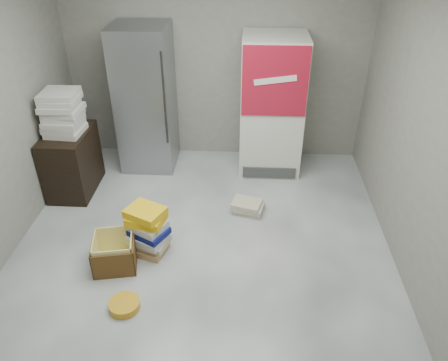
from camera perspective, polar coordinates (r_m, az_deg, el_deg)
ground at (r=4.49m, az=-3.25°, el=-11.69°), size 5.00×5.00×0.00m
room_shell at (r=3.49m, az=-4.17°, el=9.95°), size 4.04×5.04×2.82m
steel_fridge at (r=5.90m, az=-10.19°, el=10.39°), size 0.70×0.72×1.90m
coke_cooler at (r=5.77m, az=6.26°, el=9.70°), size 0.80×0.73×1.80m
wood_shelf at (r=5.76m, az=-19.23°, el=2.32°), size 0.50×0.80×0.80m
supply_box_stack at (r=5.48m, az=-20.37°, el=8.28°), size 0.45×0.44×0.52m
phonebook_stack_main at (r=4.61m, az=-9.94°, el=-6.44°), size 0.48×0.44×0.54m
phonebook_stack_side at (r=5.21m, az=3.19°, el=-3.43°), size 0.42×0.35×0.15m
cardboard_box at (r=4.60m, az=-14.07°, el=-9.26°), size 0.49×0.49×0.34m
bucket_lid at (r=4.23m, az=-12.88°, el=-15.57°), size 0.29×0.29×0.08m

